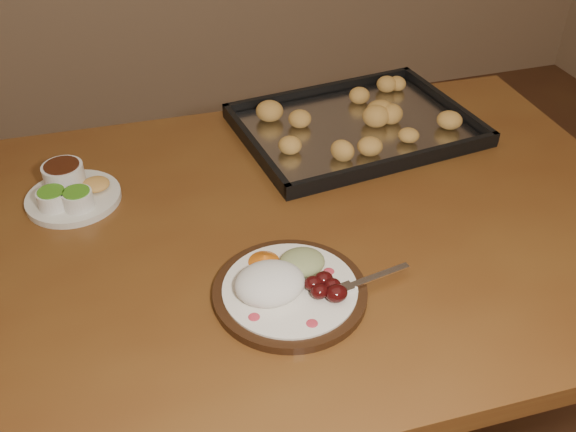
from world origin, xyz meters
name	(u,v)px	position (x,y,z in m)	size (l,w,h in m)	color
dining_table	(252,271)	(-0.15, 0.18, 0.65)	(1.52, 0.94, 0.75)	brown
dinner_plate	(287,286)	(-0.13, 0.01, 0.77)	(0.32, 0.24, 0.06)	black
condiment_saucer	(70,191)	(-0.45, 0.37, 0.77)	(0.17, 0.17, 0.06)	silver
baking_tray	(355,125)	(0.16, 0.45, 0.77)	(0.53, 0.42, 0.05)	black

